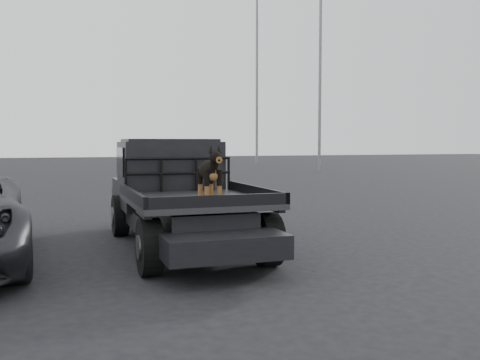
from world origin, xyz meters
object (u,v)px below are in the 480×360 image
object	(u,v)px
flatbed_ute	(182,220)
floodlight_mid	(320,61)
dog	(209,175)
floodlight_far	(257,67)

from	to	relation	value
flatbed_ute	floodlight_mid	world-z (taller)	floodlight_mid
flatbed_ute	dog	bearing A→B (deg)	-87.97
flatbed_ute	dog	size ratio (longest dim) A/B	7.30
floodlight_far	flatbed_ute	bearing A→B (deg)	-113.42
flatbed_ute	floodlight_far	bearing A→B (deg)	66.58
flatbed_ute	floodlight_mid	xyz separation A→B (m)	(13.23, 20.33, 6.18)
floodlight_mid	dog	bearing A→B (deg)	-121.15
dog	floodlight_far	distance (m)	32.64
flatbed_ute	floodlight_far	distance (m)	31.50
floodlight_mid	floodlight_far	world-z (taller)	floodlight_far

